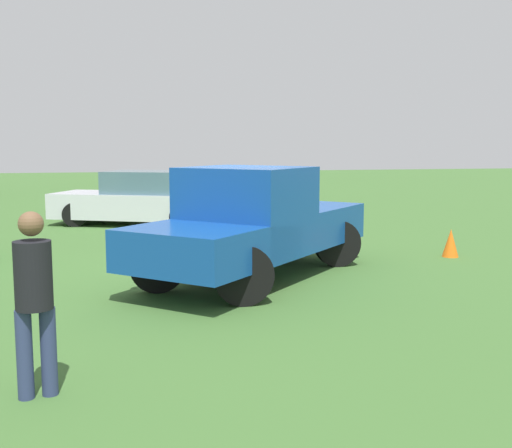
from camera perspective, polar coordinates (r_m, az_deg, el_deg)
name	(u,v)px	position (r m, az deg, el deg)	size (l,w,h in m)	color
ground_plane	(224,270)	(11.12, -2.88, -4.18)	(80.00, 80.00, 0.00)	#3D662D
pickup_truck	(252,221)	(10.20, -0.37, 0.27)	(4.77, 4.93, 1.84)	black
sedan_far	(140,200)	(17.52, -10.48, 2.15)	(4.87, 3.45, 1.47)	black
person_bystander	(34,294)	(5.78, -19.44, -6.02)	(0.38, 0.38, 1.64)	navy
traffic_cone	(451,243)	(12.92, 17.20, -1.65)	(0.32, 0.32, 0.55)	orange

